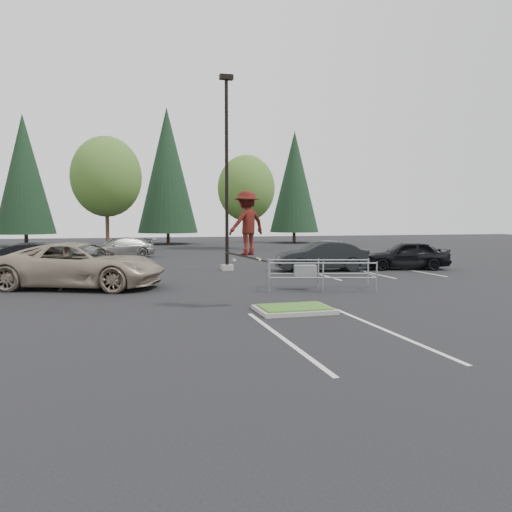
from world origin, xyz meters
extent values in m
plane|color=black|center=(0.00, 0.00, 0.00)|extent=(120.00, 120.00, 0.00)
cube|color=gray|center=(0.00, 0.00, 0.06)|extent=(2.20, 1.60, 0.12)
cube|color=#2A551A|center=(0.00, 0.00, 0.13)|extent=(1.95, 1.35, 0.05)
cube|color=silver|center=(-4.50, 9.00, 0.00)|extent=(0.12, 5.20, 0.01)
cube|color=silver|center=(-7.20, 9.00, 0.00)|extent=(0.12, 5.20, 0.01)
cube|color=silver|center=(4.50, 9.00, 0.00)|extent=(0.12, 5.20, 0.01)
cube|color=silver|center=(7.20, 9.00, 0.00)|extent=(0.12, 5.20, 0.01)
cube|color=silver|center=(9.90, 9.00, 0.00)|extent=(0.12, 5.20, 0.01)
cube|color=silver|center=(-1.35, -3.00, 0.00)|extent=(0.12, 6.00, 0.01)
cube|color=silver|center=(1.35, -3.00, 0.00)|extent=(0.12, 6.00, 0.01)
cube|color=gray|center=(0.50, 12.00, 0.15)|extent=(0.60, 0.60, 0.30)
cylinder|color=black|center=(0.50, 12.00, 5.00)|extent=(0.18, 0.18, 10.00)
cube|color=black|center=(0.50, 12.00, 10.00)|extent=(0.70, 0.35, 0.25)
cylinder|color=#38281C|center=(-6.00, 30.50, 1.75)|extent=(0.32, 0.32, 3.50)
ellipsoid|color=#356B27|center=(-6.00, 30.50, 6.26)|extent=(5.89, 5.89, 6.77)
sphere|color=#356B27|center=(-5.40, 30.20, 5.52)|extent=(3.68, 3.68, 3.68)
sphere|color=#356B27|center=(-6.50, 30.90, 5.70)|extent=(4.05, 4.05, 4.05)
cylinder|color=#38281C|center=(6.00, 29.80, 1.52)|extent=(0.32, 0.32, 3.04)
ellipsoid|color=#356B27|center=(6.00, 29.80, 5.44)|extent=(5.12, 5.12, 5.89)
sphere|color=#356B27|center=(6.60, 29.50, 4.80)|extent=(3.20, 3.20, 3.20)
sphere|color=#356B27|center=(5.50, 30.20, 4.96)|extent=(3.52, 3.52, 3.52)
cylinder|color=#38281C|center=(-14.00, 40.00, 0.60)|extent=(0.36, 0.36, 1.20)
cone|color=black|center=(-14.00, 40.00, 7.10)|extent=(5.72, 5.72, 11.80)
cylinder|color=#38281C|center=(0.00, 40.50, 0.60)|extent=(0.36, 0.36, 1.20)
cone|color=black|center=(0.00, 40.50, 7.85)|extent=(6.38, 6.38, 13.30)
cylinder|color=#38281C|center=(14.00, 39.50, 0.60)|extent=(0.36, 0.36, 1.20)
cone|color=black|center=(14.00, 39.50, 6.85)|extent=(5.50, 5.50, 11.30)
cylinder|color=#979BA0|center=(0.40, 3.84, 0.57)|extent=(0.06, 0.06, 1.14)
cylinder|color=#979BA0|center=(0.76, 5.19, 0.57)|extent=(0.06, 0.06, 1.14)
cylinder|color=#979BA0|center=(2.32, 3.33, 0.57)|extent=(0.06, 0.06, 1.14)
cylinder|color=#979BA0|center=(2.68, 4.67, 0.57)|extent=(0.06, 0.06, 1.14)
cylinder|color=#979BA0|center=(4.24, 2.81, 0.57)|extent=(0.06, 0.06, 1.14)
cylinder|color=#979BA0|center=(4.60, 4.16, 0.57)|extent=(0.06, 0.06, 1.14)
cylinder|color=#979BA0|center=(2.32, 3.33, 0.55)|extent=(3.85, 1.07, 0.05)
cylinder|color=#979BA0|center=(2.32, 3.33, 1.09)|extent=(3.85, 1.07, 0.05)
cylinder|color=#979BA0|center=(2.68, 4.67, 0.55)|extent=(3.85, 1.07, 0.05)
cylinder|color=#979BA0|center=(2.68, 4.67, 1.09)|extent=(3.85, 1.07, 0.05)
cube|color=#979BA0|center=(1.92, 4.15, 0.72)|extent=(0.95, 0.72, 0.48)
cube|color=black|center=(-1.20, 1.00, 1.57)|extent=(1.29, 0.48, 0.36)
cylinder|color=silver|center=(-1.59, 0.87, 1.50)|extent=(0.08, 0.05, 0.08)
cylinder|color=silver|center=(-1.59, 1.13, 1.50)|extent=(0.08, 0.05, 0.08)
cylinder|color=silver|center=(-0.81, 0.87, 1.50)|extent=(0.08, 0.05, 0.08)
cylinder|color=silver|center=(-0.81, 1.13, 1.50)|extent=(0.08, 0.05, 0.08)
imported|color=maroon|center=(-1.20, 1.00, 2.60)|extent=(1.46, 1.21, 1.96)
imported|color=gray|center=(-6.50, 7.00, 0.90)|extent=(7.09, 5.13, 1.79)
imported|color=black|center=(-8.00, 9.51, 0.85)|extent=(5.98, 2.76, 1.69)
imported|color=black|center=(5.20, 10.40, 0.78)|extent=(4.85, 2.05, 1.56)
imported|color=black|center=(10.00, 10.07, 0.77)|extent=(4.84, 2.93, 1.54)
imported|color=gray|center=(-5.00, 22.00, 0.71)|extent=(5.28, 3.40, 1.42)
camera|label=1|loc=(-4.88, -13.75, 2.75)|focal=35.00mm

